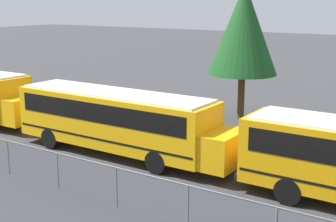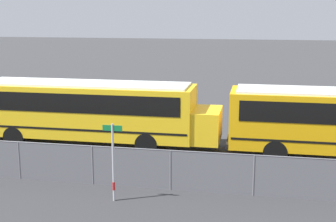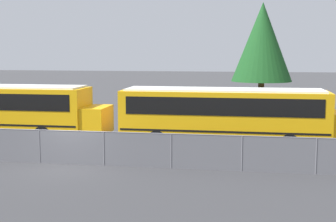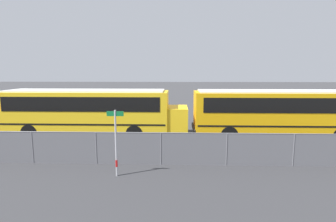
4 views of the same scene
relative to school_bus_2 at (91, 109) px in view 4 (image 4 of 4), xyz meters
name	(u,v)px [view 4 (image 4 of 4)]	position (x,y,z in m)	size (l,w,h in m)	color
school_bus_2	(91,109)	(0.00, 0.00, 0.00)	(12.22, 2.64, 3.17)	yellow
school_bus_3	(283,110)	(12.58, -0.16, 0.00)	(12.22, 2.64, 3.17)	#EDA80F
street_sign	(116,141)	(3.22, -6.66, -0.40)	(0.70, 0.09, 2.81)	#B7B7BC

